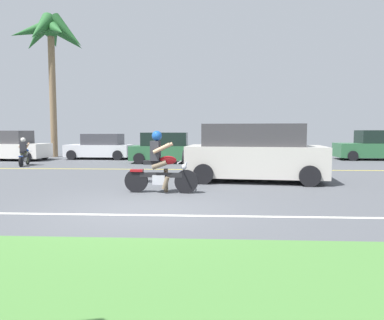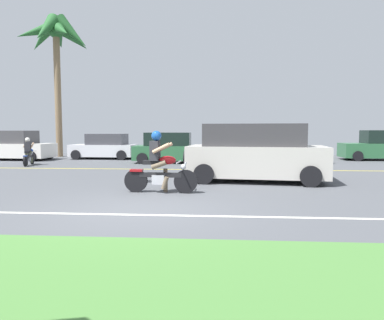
{
  "view_description": "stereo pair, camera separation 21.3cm",
  "coord_description": "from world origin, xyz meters",
  "px_view_note": "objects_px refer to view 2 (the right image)",
  "views": [
    {
      "loc": [
        1.38,
        -7.43,
        1.68
      ],
      "look_at": [
        0.84,
        2.88,
        0.83
      ],
      "focal_mm": 33.38,
      "sensor_mm": 36.0,
      "label": 1
    },
    {
      "loc": [
        1.59,
        -7.42,
        1.68
      ],
      "look_at": [
        0.84,
        2.88,
        0.83
      ],
      "focal_mm": 33.38,
      "sensor_mm": 36.0,
      "label": 2
    }
  ],
  "objects_px": {
    "palm_tree_0": "(56,38)",
    "motorcyclist_distant": "(28,154)",
    "parked_car_3": "(284,150)",
    "parked_car_2": "(171,149)",
    "motorcyclist": "(160,167)",
    "parked_car_0": "(17,146)",
    "parked_car_4": "(384,146)",
    "parked_car_1": "(105,147)",
    "suv_nearby": "(255,153)"
  },
  "relations": [
    {
      "from": "palm_tree_0",
      "to": "motorcyclist_distant",
      "type": "relative_size",
      "value": 5.6
    },
    {
      "from": "parked_car_3",
      "to": "parked_car_2",
      "type": "bearing_deg",
      "value": -174.58
    },
    {
      "from": "motorcyclist",
      "to": "motorcyclist_distant",
      "type": "height_order",
      "value": "motorcyclist"
    },
    {
      "from": "parked_car_3",
      "to": "parked_car_0",
      "type": "bearing_deg",
      "value": 177.85
    },
    {
      "from": "parked_car_2",
      "to": "parked_car_4",
      "type": "bearing_deg",
      "value": 11.68
    },
    {
      "from": "motorcyclist",
      "to": "motorcyclist_distant",
      "type": "distance_m",
      "value": 10.39
    },
    {
      "from": "parked_car_2",
      "to": "palm_tree_0",
      "type": "distance_m",
      "value": 10.94
    },
    {
      "from": "motorcyclist",
      "to": "parked_car_0",
      "type": "distance_m",
      "value": 14.23
    },
    {
      "from": "parked_car_3",
      "to": "motorcyclist",
      "type": "bearing_deg",
      "value": -117.57
    },
    {
      "from": "parked_car_1",
      "to": "parked_car_4",
      "type": "height_order",
      "value": "parked_car_4"
    },
    {
      "from": "parked_car_0",
      "to": "parked_car_3",
      "type": "bearing_deg",
      "value": -2.15
    },
    {
      "from": "parked_car_0",
      "to": "parked_car_4",
      "type": "bearing_deg",
      "value": 3.62
    },
    {
      "from": "parked_car_1",
      "to": "motorcyclist_distant",
      "type": "xyz_separation_m",
      "value": [
        -2.4,
        -4.24,
        -0.13
      ]
    },
    {
      "from": "parked_car_4",
      "to": "motorcyclist",
      "type": "bearing_deg",
      "value": -133.65
    },
    {
      "from": "parked_car_2",
      "to": "parked_car_1",
      "type": "bearing_deg",
      "value": 151.97
    },
    {
      "from": "parked_car_3",
      "to": "palm_tree_0",
      "type": "xyz_separation_m",
      "value": [
        -13.65,
        3.2,
        6.78
      ]
    },
    {
      "from": "parked_car_2",
      "to": "palm_tree_0",
      "type": "bearing_deg",
      "value": 154.15
    },
    {
      "from": "motorcyclist",
      "to": "parked_car_2",
      "type": "distance_m",
      "value": 9.08
    },
    {
      "from": "parked_car_2",
      "to": "motorcyclist_distant",
      "type": "relative_size",
      "value": 2.52
    },
    {
      "from": "suv_nearby",
      "to": "parked_car_2",
      "type": "relative_size",
      "value": 1.19
    },
    {
      "from": "parked_car_1",
      "to": "parked_car_3",
      "type": "relative_size",
      "value": 0.92
    },
    {
      "from": "parked_car_3",
      "to": "parked_car_4",
      "type": "xyz_separation_m",
      "value": [
        5.94,
        1.89,
        0.11
      ]
    },
    {
      "from": "suv_nearby",
      "to": "parked_car_1",
      "type": "distance_m",
      "value": 11.92
    },
    {
      "from": "parked_car_2",
      "to": "parked_car_3",
      "type": "relative_size",
      "value": 0.97
    },
    {
      "from": "palm_tree_0",
      "to": "suv_nearby",
      "type": "bearing_deg",
      "value": -42.07
    },
    {
      "from": "parked_car_1",
      "to": "motorcyclist_distant",
      "type": "bearing_deg",
      "value": -119.57
    },
    {
      "from": "suv_nearby",
      "to": "parked_car_0",
      "type": "distance_m",
      "value": 14.9
    },
    {
      "from": "parked_car_0",
      "to": "motorcyclist_distant",
      "type": "relative_size",
      "value": 2.52
    },
    {
      "from": "suv_nearby",
      "to": "parked_car_2",
      "type": "xyz_separation_m",
      "value": [
        -3.67,
        6.56,
        -0.19
      ]
    },
    {
      "from": "palm_tree_0",
      "to": "parked_car_1",
      "type": "bearing_deg",
      "value": -23.02
    },
    {
      "from": "parked_car_0",
      "to": "parked_car_4",
      "type": "relative_size",
      "value": 0.89
    },
    {
      "from": "parked_car_2",
      "to": "palm_tree_0",
      "type": "height_order",
      "value": "palm_tree_0"
    },
    {
      "from": "motorcyclist",
      "to": "parked_car_3",
      "type": "distance_m",
      "value": 10.83
    },
    {
      "from": "parked_car_0",
      "to": "parked_car_2",
      "type": "distance_m",
      "value": 9.16
    },
    {
      "from": "parked_car_2",
      "to": "motorcyclist_distant",
      "type": "xyz_separation_m",
      "value": [
        -6.71,
        -1.94,
        -0.16
      ]
    },
    {
      "from": "suv_nearby",
      "to": "parked_car_3",
      "type": "height_order",
      "value": "suv_nearby"
    },
    {
      "from": "parked_car_4",
      "to": "parked_car_2",
      "type": "bearing_deg",
      "value": -168.32
    },
    {
      "from": "suv_nearby",
      "to": "parked_car_3",
      "type": "xyz_separation_m",
      "value": [
        2.21,
        7.12,
        -0.25
      ]
    },
    {
      "from": "motorcyclist",
      "to": "suv_nearby",
      "type": "height_order",
      "value": "suv_nearby"
    },
    {
      "from": "motorcyclist",
      "to": "motorcyclist_distant",
      "type": "bearing_deg",
      "value": 136.92
    },
    {
      "from": "palm_tree_0",
      "to": "parked_car_2",
      "type": "bearing_deg",
      "value": -25.85
    },
    {
      "from": "parked_car_0",
      "to": "motorcyclist",
      "type": "bearing_deg",
      "value": -45.55
    },
    {
      "from": "motorcyclist",
      "to": "parked_car_2",
      "type": "xyz_separation_m",
      "value": [
        -0.88,
        9.04,
        0.02
      ]
    },
    {
      "from": "motorcyclist_distant",
      "to": "parked_car_0",
      "type": "bearing_deg",
      "value": 127.83
    },
    {
      "from": "parked_car_0",
      "to": "parked_car_2",
      "type": "bearing_deg",
      "value": -7.03
    },
    {
      "from": "parked_car_1",
      "to": "palm_tree_0",
      "type": "height_order",
      "value": "palm_tree_0"
    },
    {
      "from": "motorcyclist",
      "to": "suv_nearby",
      "type": "bearing_deg",
      "value": 41.51
    },
    {
      "from": "motorcyclist",
      "to": "palm_tree_0",
      "type": "height_order",
      "value": "palm_tree_0"
    },
    {
      "from": "parked_car_2",
      "to": "palm_tree_0",
      "type": "relative_size",
      "value": 0.45
    },
    {
      "from": "motorcyclist_distant",
      "to": "parked_car_4",
      "type": "bearing_deg",
      "value": 13.32
    }
  ]
}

